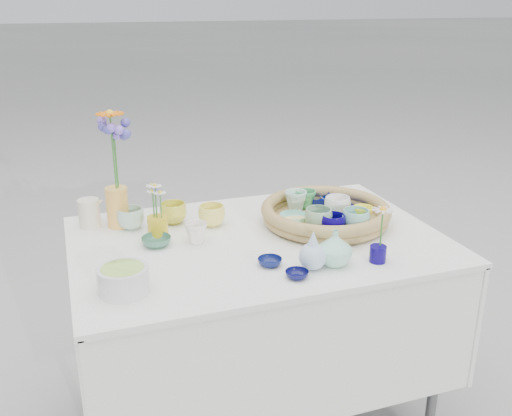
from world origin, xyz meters
name	(u,v)px	position (x,y,z in m)	size (l,w,h in m)	color
wicker_tray	(325,214)	(0.28, 0.05, 0.80)	(0.47, 0.47, 0.08)	brown
tray_ceramic_0	(315,199)	(0.31, 0.21, 0.80)	(0.13, 0.13, 0.04)	navy
tray_ceramic_1	(353,204)	(0.43, 0.13, 0.80)	(0.11, 0.11, 0.03)	#020754
tray_ceramic_2	(363,216)	(0.38, -0.04, 0.82)	(0.07, 0.07, 0.07)	#FFF22E
tray_ceramic_3	(321,220)	(0.24, 0.01, 0.80)	(0.10, 0.10, 0.03)	#69A776
tray_ceramic_4	(318,219)	(0.21, -0.03, 0.82)	(0.10, 0.10, 0.08)	#8DBA8E
tray_ceramic_5	(294,219)	(0.16, 0.05, 0.80)	(0.10, 0.10, 0.03)	#8CDDCB
tray_ceramic_6	(296,201)	(0.21, 0.16, 0.82)	(0.08, 0.08, 0.08)	silver
tray_ceramic_7	(337,207)	(0.33, 0.06, 0.82)	(0.10, 0.10, 0.08)	white
tray_ceramic_8	(330,198)	(0.39, 0.23, 0.79)	(0.09, 0.09, 0.02)	#6F99E2
tray_ceramic_9	(333,224)	(0.25, -0.08, 0.82)	(0.09, 0.09, 0.07)	#0A0061
tray_ceramic_10	(295,224)	(0.14, 0.01, 0.80)	(0.10, 0.10, 0.03)	#DAC16B
tray_ceramic_11	(356,220)	(0.33, -0.09, 0.82)	(0.10, 0.10, 0.08)	#7FC0BB
tray_ceramic_12	(306,199)	(0.26, 0.18, 0.82)	(0.08, 0.08, 0.07)	#3E9B56
loose_ceramic_0	(173,213)	(-0.25, 0.24, 0.80)	(0.10, 0.10, 0.08)	gold
loose_ceramic_1	(212,215)	(-0.12, 0.17, 0.80)	(0.10, 0.10, 0.08)	#F2E45F
loose_ceramic_2	(156,241)	(-0.34, 0.05, 0.78)	(0.10, 0.10, 0.03)	#396F56
loose_ceramic_3	(196,233)	(-0.21, 0.03, 0.80)	(0.08, 0.08, 0.07)	white
loose_ceramic_4	(270,262)	(-0.04, -0.21, 0.78)	(0.08, 0.08, 0.02)	#0C154C
loose_ceramic_5	(131,218)	(-0.40, 0.24, 0.80)	(0.10, 0.10, 0.08)	#A6CDB9
loose_ceramic_6	(297,275)	(0.01, -0.32, 0.78)	(0.07, 0.07, 0.02)	#0B0C43
fluted_bowl	(123,280)	(-0.48, -0.24, 0.80)	(0.15, 0.15, 0.08)	silver
bud_vase_paleblue	(313,250)	(0.08, -0.28, 0.83)	(0.08, 0.08, 0.13)	#A9C3DB
bud_vase_seafoam	(335,248)	(0.16, -0.27, 0.82)	(0.11, 0.11, 0.11)	#94D7B8
bud_vase_cobalt	(378,254)	(0.29, -0.30, 0.79)	(0.05, 0.05, 0.05)	#0B0154
single_daisy	(382,228)	(0.30, -0.29, 0.88)	(0.08, 0.08, 0.14)	white
tall_vase_yellow	(117,207)	(-0.44, 0.27, 0.84)	(0.08, 0.08, 0.15)	#F2AE48
gerbera	(113,152)	(-0.44, 0.26, 1.05)	(0.11, 0.11, 0.29)	orange
hydrangea	(116,159)	(-0.43, 0.28, 1.02)	(0.08, 0.08, 0.29)	#4540A1
white_pitcher	(89,213)	(-0.54, 0.30, 0.82)	(0.11, 0.08, 0.10)	beige
daisy_cup	(158,227)	(-0.32, 0.12, 0.80)	(0.07, 0.07, 0.08)	gold
daisy_posy	(155,199)	(-0.33, 0.12, 0.91)	(0.07, 0.07, 0.13)	white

